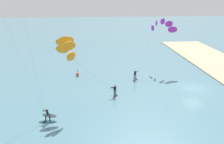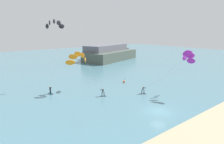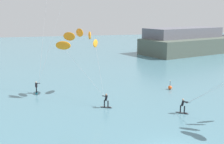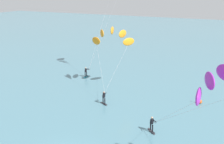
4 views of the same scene
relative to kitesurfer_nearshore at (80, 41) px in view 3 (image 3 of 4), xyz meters
The scene contains 3 objects.
kitesurfer_nearshore is the anchor object (origin of this frame).
marker_buoy 14.62m from the kitesurfer_nearshore, ahead, with size 0.56×0.56×1.38m.
distant_headland 50.64m from the kitesurfer_nearshore, 44.48° to the left, with size 29.99×20.23×6.85m.
Camera 3 is at (-10.46, -18.67, 10.87)m, focal length 45.90 mm.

